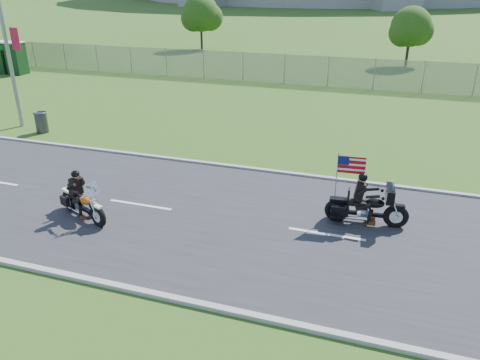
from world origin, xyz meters
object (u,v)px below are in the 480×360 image
(porta_toilet_a, at_px, (17,59))
(motorcycle_lead, at_px, (82,204))
(porta_toilet_b, at_px, (2,58))
(motorcycle_follow, at_px, (366,208))
(streetlight, at_px, (3,5))
(trash_can, at_px, (41,123))

(porta_toilet_a, distance_m, motorcycle_lead, 26.21)
(porta_toilet_b, distance_m, motorcycle_follow, 32.59)
(streetlight, height_order, porta_toilet_a, streetlight)
(porta_toilet_a, xyz_separation_m, porta_toilet_b, (-1.40, 0.00, 0.00))
(streetlight, bearing_deg, motorcycle_lead, -40.58)
(porta_toilet_a, bearing_deg, trash_can, -44.61)
(porta_toilet_a, xyz_separation_m, motorcycle_follow, (26.98, -16.00, -0.59))
(streetlight, bearing_deg, trash_can, -24.01)
(porta_toilet_a, distance_m, motorcycle_follow, 31.37)
(motorcycle_lead, bearing_deg, trash_can, 159.65)
(motorcycle_lead, bearing_deg, motorcycle_follow, 38.77)
(porta_toilet_a, bearing_deg, motorcycle_lead, -44.24)
(streetlight, distance_m, porta_toilet_b, 16.33)
(motorcycle_lead, bearing_deg, streetlight, 162.68)
(porta_toilet_a, relative_size, porta_toilet_b, 1.00)
(streetlight, height_order, porta_toilet_b, streetlight)
(porta_toilet_a, height_order, motorcycle_lead, porta_toilet_a)
(trash_can, bearing_deg, streetlight, 155.99)
(porta_toilet_a, height_order, trash_can, porta_toilet_a)
(porta_toilet_b, relative_size, motorcycle_lead, 1.06)
(porta_toilet_a, bearing_deg, motorcycle_follow, -30.67)
(streetlight, distance_m, motorcycle_lead, 12.62)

